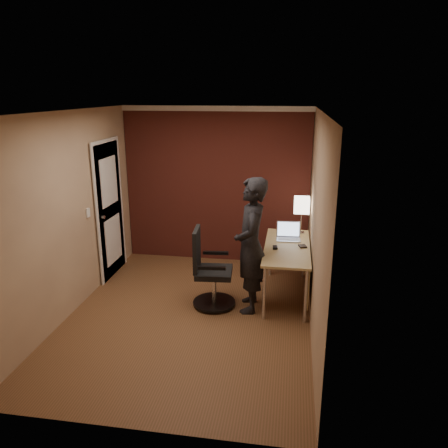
{
  "coord_description": "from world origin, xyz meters",
  "views": [
    {
      "loc": [
        1.21,
        -4.84,
        2.72
      ],
      "look_at": [
        0.35,
        0.55,
        1.05
      ],
      "focal_mm": 35.0,
      "sensor_mm": 36.0,
      "label": 1
    }
  ],
  "objects": [
    {
      "name": "office_chair",
      "position": [
        0.19,
        0.29,
        0.46
      ],
      "size": [
        0.56,
        0.6,
        1.03
      ],
      "color": "black",
      "rests_on": "ground"
    },
    {
      "name": "person",
      "position": [
        0.73,
        0.29,
        0.86
      ],
      "size": [
        0.47,
        0.66,
        1.73
      ],
      "primitive_type": "imported",
      "rotation": [
        0.0,
        0.0,
        -1.49
      ],
      "color": "black",
      "rests_on": "ground"
    },
    {
      "name": "desk",
      "position": [
        1.25,
        0.72,
        0.6
      ],
      "size": [
        0.6,
        1.5,
        0.73
      ],
      "color": "tan",
      "rests_on": "ground"
    },
    {
      "name": "desk_lamp",
      "position": [
        1.36,
        1.31,
        1.15
      ],
      "size": [
        0.22,
        0.22,
        0.54
      ],
      "color": "silver",
      "rests_on": "desk"
    },
    {
      "name": "room",
      "position": [
        -0.27,
        1.54,
        1.37
      ],
      "size": [
        4.0,
        4.0,
        4.0
      ],
      "color": "brown",
      "rests_on": "ground"
    },
    {
      "name": "mouse",
      "position": [
        1.02,
        0.59,
        0.75
      ],
      "size": [
        0.07,
        0.1,
        0.03
      ],
      "primitive_type": "cube",
      "rotation": [
        0.0,
        0.0,
        0.09
      ],
      "color": "black",
      "rests_on": "desk"
    },
    {
      "name": "laptop",
      "position": [
        1.19,
        1.03,
        0.79
      ],
      "size": [
        0.34,
        0.28,
        0.23
      ],
      "color": "silver",
      "rests_on": "desk"
    },
    {
      "name": "wallet",
      "position": [
        1.38,
        0.72,
        0.74
      ],
      "size": [
        0.12,
        0.13,
        0.02
      ],
      "primitive_type": "cube",
      "rotation": [
        0.0,
        0.0,
        0.3
      ],
      "color": "black",
      "rests_on": "desk"
    }
  ]
}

